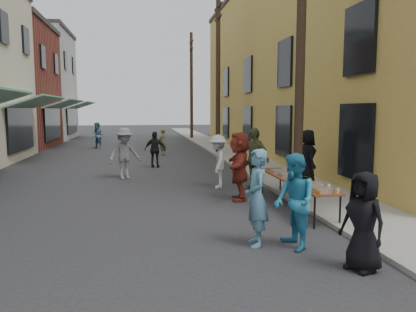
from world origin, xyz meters
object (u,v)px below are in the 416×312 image
object	(u,v)px
utility_pole_near	(301,37)
catering_tray_sausage	(323,190)
serving_table	(295,180)
server	(307,157)
utility_pole_mid	(218,74)
guest_front_a	(363,221)
guest_front_c	(294,201)
utility_pole_far	(191,86)

from	to	relation	value
utility_pole_near	catering_tray_sausage	bearing A→B (deg)	-100.46
utility_pole_near	serving_table	distance (m)	3.96
utility_pole_near	server	xyz separation A→B (m)	(0.94, 1.54, -3.51)
utility_pole_mid	guest_front_a	bearing A→B (deg)	-93.32
guest_front_a	guest_front_c	world-z (taller)	guest_front_c
utility_pole_far	server	xyz separation A→B (m)	(0.94, -22.46, -3.51)
utility_pole_near	utility_pole_mid	distance (m)	12.00
guest_front_c	server	bearing A→B (deg)	151.45
catering_tray_sausage	guest_front_a	bearing A→B (deg)	-101.40
utility_pole_mid	guest_front_a	world-z (taller)	utility_pole_mid
server	guest_front_c	bearing A→B (deg)	158.28
utility_pole_far	serving_table	world-z (taller)	utility_pole_far
guest_front_c	catering_tray_sausage	bearing A→B (deg)	134.80
utility_pole_near	utility_pole_far	bearing A→B (deg)	90.00
utility_pole_mid	utility_pole_far	size ratio (longest dim) A/B	1.00
catering_tray_sausage	guest_front_c	distance (m)	1.78
guest_front_c	utility_pole_near	bearing A→B (deg)	154.01
guest_front_a	guest_front_c	size ratio (longest dim) A/B	0.90
utility_pole_far	utility_pole_mid	bearing A→B (deg)	-90.00
utility_pole_near	utility_pole_mid	size ratio (longest dim) A/B	1.00
catering_tray_sausage	guest_front_c	world-z (taller)	guest_front_c
utility_pole_mid	catering_tray_sausage	size ratio (longest dim) A/B	18.00
utility_pole_near	guest_front_a	xyz separation A→B (m)	(-1.00, -5.16, -3.71)
guest_front_a	server	bearing A→B (deg)	142.05
utility_pole_mid	server	size ratio (longest dim) A/B	5.06
utility_pole_near	server	distance (m)	3.95
catering_tray_sausage	guest_front_a	distance (m)	2.50
utility_pole_mid	guest_front_c	xyz separation A→B (m)	(-1.68, -16.03, -3.63)
utility_pole_near	guest_front_a	size ratio (longest dim) A/B	5.70
utility_pole_mid	catering_tray_sausage	bearing A→B (deg)	-91.95
serving_table	utility_pole_far	bearing A→B (deg)	88.86
utility_pole_near	catering_tray_sausage	xyz separation A→B (m)	(-0.50, -2.71, -3.71)
utility_pole_mid	guest_front_c	distance (m)	16.52
utility_pole_near	catering_tray_sausage	world-z (taller)	utility_pole_near
utility_pole_far	serving_table	size ratio (longest dim) A/B	2.25
utility_pole_far	guest_front_a	distance (m)	29.42
catering_tray_sausage	server	bearing A→B (deg)	71.27
utility_pole_far	guest_front_c	xyz separation A→B (m)	(-1.68, -28.03, -3.63)
guest_front_a	guest_front_c	bearing A→B (deg)	-170.58
serving_table	server	size ratio (longest dim) A/B	2.25
guest_front_c	serving_table	bearing A→B (deg)	154.96
catering_tray_sausage	server	xyz separation A→B (m)	(1.44, 4.25, 0.20)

